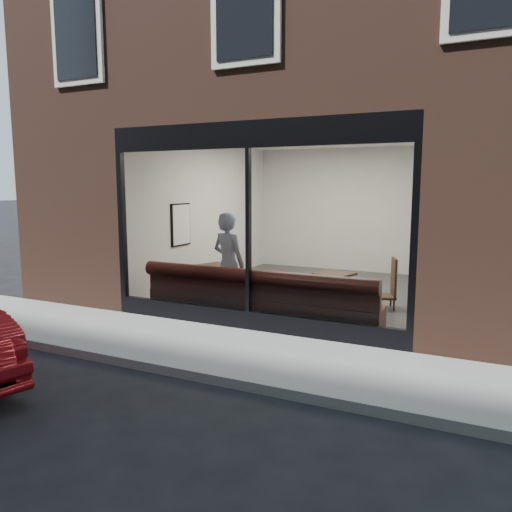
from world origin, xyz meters
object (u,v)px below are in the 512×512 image
at_px(cafe_chair_left, 220,281).
at_px(cafe_table_right, 334,274).
at_px(cafe_chair_right, 382,296).
at_px(banquette, 259,310).
at_px(cafe_table_left, 215,266).
at_px(person, 229,264).

bearing_deg(cafe_chair_left, cafe_table_right, 146.27).
distance_m(cafe_chair_left, cafe_chair_right, 3.40).
bearing_deg(cafe_table_right, banquette, -135.26).
distance_m(banquette, cafe_table_left, 1.63).
xyz_separation_m(person, cafe_chair_left, (-1.08, 1.59, -0.66)).
height_order(banquette, cafe_table_right, cafe_table_right).
distance_m(person, cafe_table_left, 0.87).
bearing_deg(person, cafe_chair_right, -132.18).
xyz_separation_m(banquette, cafe_table_left, (-1.32, 0.82, 0.52)).
bearing_deg(banquette, cafe_chair_right, 47.85).
relative_size(person, cafe_chair_left, 3.81).
bearing_deg(cafe_table_right, cafe_chair_right, 51.82).
xyz_separation_m(cafe_table_left, cafe_table_right, (2.29, 0.14, 0.00)).
relative_size(person, cafe_table_right, 3.22).
distance_m(banquette, cafe_chair_right, 2.43).
distance_m(cafe_table_right, cafe_chair_left, 2.92).
height_order(person, cafe_table_left, person).
xyz_separation_m(banquette, person, (-0.69, 0.23, 0.67)).
relative_size(banquette, person, 2.22).
distance_m(banquette, cafe_chair_left, 2.54).
bearing_deg(person, cafe_table_left, -29.44).
bearing_deg(cafe_table_left, banquette, -31.80).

